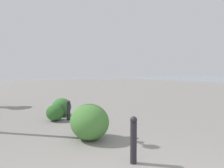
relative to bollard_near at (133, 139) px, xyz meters
The scene contains 5 objects.
bollard_near is the anchor object (origin of this frame).
bollard_mid 3.78m from the bollard_near, ahead, with size 0.13×0.13×0.68m.
shrub_low 3.96m from the bollard_near, ahead, with size 0.64×0.58×0.55m.
shrub_round 4.59m from the bollard_near, ahead, with size 0.78×0.71×0.67m.
shrub_wide 1.61m from the bollard_near, ahead, with size 1.03×0.93×0.88m.
Camera 1 is at (-1.46, 1.55, 1.69)m, focal length 32.76 mm.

